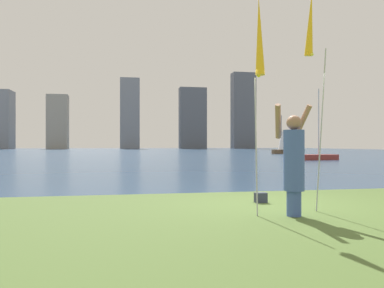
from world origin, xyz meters
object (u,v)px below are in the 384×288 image
object	(u,v)px
kite_flag_right	(311,29)
sailboat_3	(319,156)
sailboat_5	(282,142)
person	(294,161)
kite_flag_left	(259,40)
bag	(261,198)

from	to	relation	value
kite_flag_right	sailboat_3	size ratio (longest dim) A/B	0.73
kite_flag_right	sailboat_5	xyz separation A→B (m)	(17.20, 39.85, -1.85)
person	sailboat_5	xyz separation A→B (m)	(17.81, 40.41, 0.62)
person	kite_flag_right	world-z (taller)	kite_flag_right
kite_flag_left	sailboat_3	bearing A→B (deg)	58.66
kite_flag_right	sailboat_5	distance (m)	43.44
kite_flag_left	person	bearing A→B (deg)	-2.29
person	kite_flag_left	xyz separation A→B (m)	(-0.61, 0.02, 2.06)
bag	sailboat_3	size ratio (longest dim) A/B	0.04
kite_flag_left	sailboat_5	size ratio (longest dim) A/B	0.74
person	sailboat_3	distance (m)	24.96
kite_flag_right	sailboat_3	bearing A→B (deg)	60.49
kite_flag_right	bag	world-z (taller)	kite_flag_right
sailboat_3	sailboat_5	world-z (taller)	sailboat_3
kite_flag_left	sailboat_3	size ratio (longest dim) A/B	0.66
kite_flag_left	kite_flag_right	xyz separation A→B (m)	(1.23, 0.53, 0.41)
kite_flag_left	kite_flag_right	size ratio (longest dim) A/B	0.91
kite_flag_left	sailboat_5	xyz separation A→B (m)	(18.43, 40.38, -1.44)
bag	person	bearing A→B (deg)	-89.23
person	kite_flag_left	world-z (taller)	kite_flag_left
bag	kite_flag_left	bearing A→B (deg)	-111.68
kite_flag_right	bag	xyz separation A→B (m)	(-0.64, 0.97, -3.32)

